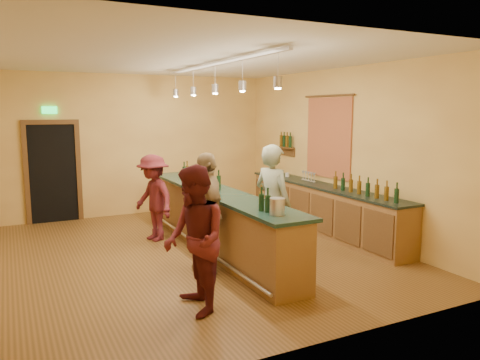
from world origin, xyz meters
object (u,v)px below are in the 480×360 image
bar_stool (216,200)px  customer_c (153,198)px  tasting_bar (216,216)px  bartender (273,204)px  customer_a (194,240)px  back_counter (323,208)px  customer_b (207,213)px

bar_stool → customer_c: bearing=-159.9°
tasting_bar → customer_c: (-0.78, 1.09, 0.19)m
bartender → customer_a: bartender is taller
bartender → bar_stool: size_ratio=2.80×
back_counter → tasting_bar: size_ratio=0.89×
back_counter → bar_stool: size_ratio=6.78×
back_counter → customer_b: size_ratio=2.54×
tasting_bar → customer_b: bearing=-120.6°
bar_stool → back_counter: bearing=-40.9°
customer_c → bartender: bearing=16.2°
customer_b → bar_stool: customer_b is taller
tasting_bar → customer_c: 1.35m
bartender → customer_b: bartender is taller
customer_b → bar_stool: 2.87m
back_counter → tasting_bar: 2.39m
customer_a → bar_stool: bearing=158.1°
back_counter → bar_stool: bearing=139.1°
tasting_bar → back_counter: bearing=4.4°
customer_c → bar_stool: customer_c is taller
back_counter → customer_a: 4.35m
customer_a → customer_c: (0.46, 3.29, -0.09)m
tasting_bar → bar_stool: 1.78m
bar_stool → bartender: bearing=-93.4°
customer_a → back_counter: bearing=128.4°
tasting_bar → bartender: bartender is taller
bartender → back_counter: bearing=-75.8°
back_counter → bar_stool: back_counter is taller
back_counter → customer_c: 3.30m
back_counter → bartender: (-1.83, -1.15, 0.45)m
tasting_bar → bartender: 1.17m
tasting_bar → customer_a: customer_a is taller
tasting_bar → customer_a: bearing=-119.4°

